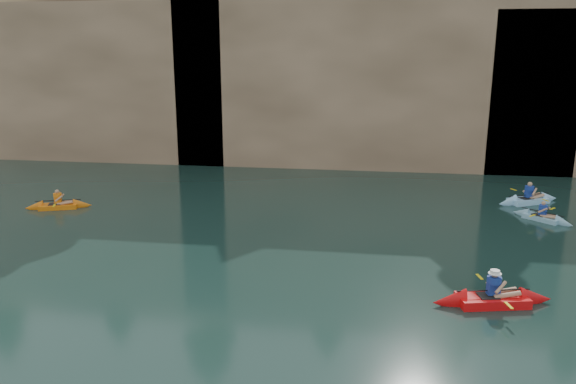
# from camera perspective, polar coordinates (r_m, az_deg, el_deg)

# --- Properties ---
(ground) EXTENTS (160.00, 160.00, 0.00)m
(ground) POSITION_cam_1_polar(r_m,az_deg,el_deg) (14.81, -1.66, -15.11)
(ground) COLOR black
(ground) RESTS_ON ground
(cliff) EXTENTS (70.00, 16.00, 12.00)m
(cliff) POSITION_cam_1_polar(r_m,az_deg,el_deg) (42.77, 5.63, 12.54)
(cliff) COLOR tan
(cliff) RESTS_ON ground
(cliff_slab_west) EXTENTS (26.00, 2.40, 10.56)m
(cliff_slab_west) POSITION_cam_1_polar(r_m,az_deg,el_deg) (41.82, -24.09, 10.36)
(cliff_slab_west) COLOR tan
(cliff_slab_west) RESTS_ON ground
(cliff_slab_center) EXTENTS (24.00, 2.40, 11.40)m
(cliff_slab_center) POSITION_cam_1_polar(r_m,az_deg,el_deg) (35.32, 8.24, 11.61)
(cliff_slab_center) COLOR tan
(cliff_slab_center) RESTS_ON ground
(sea_cave_west) EXTENTS (4.50, 1.00, 4.00)m
(sea_cave_west) POSITION_cam_1_polar(r_m,az_deg,el_deg) (40.52, -21.71, 5.82)
(sea_cave_west) COLOR black
(sea_cave_west) RESTS_ON ground
(sea_cave_center) EXTENTS (3.50, 1.00, 3.20)m
(sea_cave_center) POSITION_cam_1_polar(r_m,az_deg,el_deg) (35.67, -1.73, 5.15)
(sea_cave_center) COLOR black
(sea_cave_center) RESTS_ON ground
(sea_cave_east) EXTENTS (5.00, 1.00, 4.50)m
(sea_cave_east) POSITION_cam_1_polar(r_m,az_deg,el_deg) (35.83, 20.98, 5.30)
(sea_cave_east) COLOR black
(sea_cave_east) RESTS_ON ground
(main_kayaker) EXTENTS (3.67, 2.38, 1.33)m
(main_kayaker) POSITION_cam_1_polar(r_m,az_deg,el_deg) (17.76, 20.05, -10.17)
(main_kayaker) COLOR red
(main_kayaker) RESTS_ON ground
(kayaker_orange) EXTENTS (3.04, 2.15, 1.13)m
(kayaker_orange) POSITION_cam_1_polar(r_m,az_deg,el_deg) (28.50, -22.28, -1.28)
(kayaker_orange) COLOR orange
(kayaker_orange) RESTS_ON ground
(kayaker_ltblue_near) EXTENTS (2.44, 2.33, 1.07)m
(kayaker_ltblue_near) POSITION_cam_1_polar(r_m,az_deg,el_deg) (26.97, 24.40, -2.36)
(kayaker_ltblue_near) COLOR #7EB7D3
(kayaker_ltblue_near) RESTS_ON ground
(kayaker_ltblue_mid) EXTENTS (3.43, 2.32, 1.32)m
(kayaker_ltblue_mid) POSITION_cam_1_polar(r_m,az_deg,el_deg) (29.66, 23.22, -0.75)
(kayaker_ltblue_mid) COLOR #98D5FF
(kayaker_ltblue_mid) RESTS_ON ground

